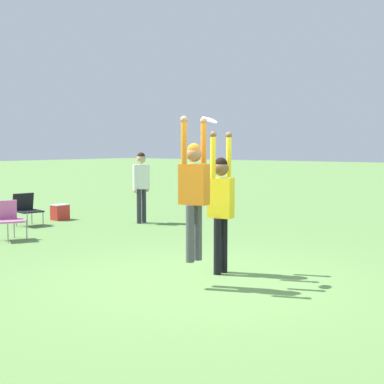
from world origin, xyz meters
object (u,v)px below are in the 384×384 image
at_px(camping_chair_3, 27,208).
at_px(cooler_box, 60,212).
at_px(frisbee, 209,120).
at_px(camping_chair_0, 8,217).
at_px(person_jumping, 194,186).
at_px(person_defending, 221,198).
at_px(person_spectator_near, 141,180).

distance_m(camping_chair_3, cooler_box, 1.23).
distance_m(frisbee, camping_chair_0, 5.70).
bearing_deg(frisbee, camping_chair_3, 76.39).
relative_size(person_jumping, person_defending, 0.92).
height_order(person_jumping, person_defending, person_jumping).
xyz_separation_m(camping_chair_3, cooler_box, (1.19, 0.20, -0.25)).
xyz_separation_m(person_defending, cooler_box, (2.40, 6.93, -0.97)).
height_order(person_defending, camping_chair_3, person_defending).
distance_m(camping_chair_0, person_spectator_near, 3.67).
height_order(frisbee, camping_chair_3, frisbee).
relative_size(frisbee, person_spectator_near, 0.13).
xyz_separation_m(frisbee, camping_chair_3, (1.65, 6.82, -1.91)).
bearing_deg(person_spectator_near, person_defending, -86.99).
height_order(person_jumping, person_spectator_near, person_jumping).
bearing_deg(frisbee, camping_chair_0, 88.23).
bearing_deg(person_spectator_near, cooler_box, 150.41).
distance_m(person_jumping, frisbee, 1.04).
bearing_deg(person_defending, frisbee, -87.56).
height_order(person_defending, camping_chair_0, person_defending).
distance_m(person_defending, frisbee, 1.27).
xyz_separation_m(person_spectator_near, cooler_box, (-0.90, 2.17, -0.91)).
xyz_separation_m(camping_chair_0, cooler_box, (2.67, 1.64, -0.29)).
relative_size(frisbee, camping_chair_0, 0.28).
xyz_separation_m(frisbee, cooler_box, (2.84, 7.02, -2.16)).
distance_m(person_spectator_near, cooler_box, 2.51).
distance_m(camping_chair_0, camping_chair_3, 2.07).
bearing_deg(cooler_box, person_spectator_near, -67.34).
relative_size(person_jumping, camping_chair_0, 2.41).
bearing_deg(camping_chair_3, cooler_box, -160.68).
height_order(camping_chair_3, person_spectator_near, person_spectator_near).
height_order(person_defending, cooler_box, person_defending).
distance_m(frisbee, cooler_box, 7.88).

